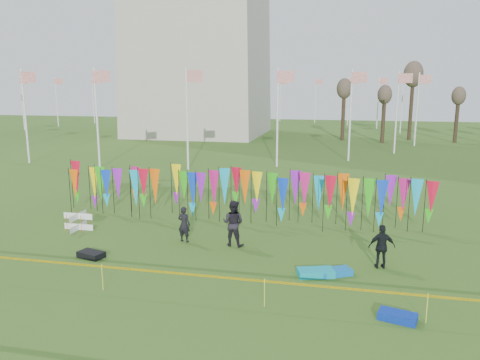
% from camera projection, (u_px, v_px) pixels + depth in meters
% --- Properties ---
extents(ground, '(160.00, 160.00, 0.00)m').
position_uv_depth(ground, '(178.00, 282.00, 15.98)').
color(ground, '#305417').
rests_on(ground, ground).
extents(flagpole_ring, '(57.40, 56.16, 8.00)m').
position_uv_depth(flagpole_ring, '(201.00, 105.00, 64.10)').
color(flagpole_ring, silver).
rests_on(flagpole_ring, ground).
extents(banner_row, '(18.64, 0.64, 2.52)m').
position_uv_depth(banner_row, '(236.00, 189.00, 22.84)').
color(banner_row, black).
rests_on(banner_row, ground).
extents(caution_tape_near, '(26.00, 0.02, 0.90)m').
position_uv_depth(caution_tape_near, '(158.00, 273.00, 14.75)').
color(caution_tape_near, yellow).
rests_on(caution_tape_near, ground).
extents(box_kite, '(0.74, 0.74, 0.82)m').
position_uv_depth(box_kite, '(78.00, 221.00, 21.63)').
color(box_kite, red).
rests_on(box_kite, ground).
extents(person_left, '(0.63, 0.51, 1.55)m').
position_uv_depth(person_left, '(184.00, 224.00, 19.93)').
color(person_left, black).
rests_on(person_left, ground).
extents(person_mid, '(1.02, 0.71, 1.94)m').
position_uv_depth(person_mid, '(233.00, 223.00, 19.44)').
color(person_mid, black).
rests_on(person_mid, ground).
extents(person_right, '(1.04, 0.71, 1.64)m').
position_uv_depth(person_right, '(382.00, 247.00, 17.03)').
color(person_right, black).
rests_on(person_right, ground).
extents(kite_bag_turquoise, '(1.39, 0.98, 0.25)m').
position_uv_depth(kite_bag_turquoise, '(316.00, 273.00, 16.43)').
color(kite_bag_turquoise, '#0BA0B3').
rests_on(kite_bag_turquoise, ground).
extents(kite_bag_blue, '(1.16, 0.81, 0.22)m').
position_uv_depth(kite_bag_blue, '(398.00, 316.00, 13.34)').
color(kite_bag_blue, '#0A2DAB').
rests_on(kite_bag_blue, ground).
extents(kite_bag_black, '(1.13, 0.84, 0.23)m').
position_uv_depth(kite_bag_black, '(91.00, 254.00, 18.23)').
color(kite_bag_black, black).
rests_on(kite_bag_black, ground).
extents(kite_bag_teal, '(1.26, 1.02, 0.22)m').
position_uv_depth(kite_bag_teal, '(335.00, 272.00, 16.53)').
color(kite_bag_teal, blue).
rests_on(kite_bag_teal, ground).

